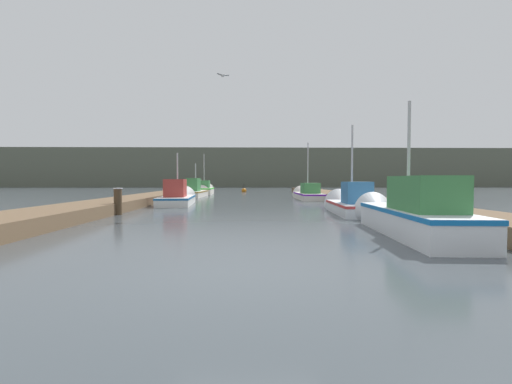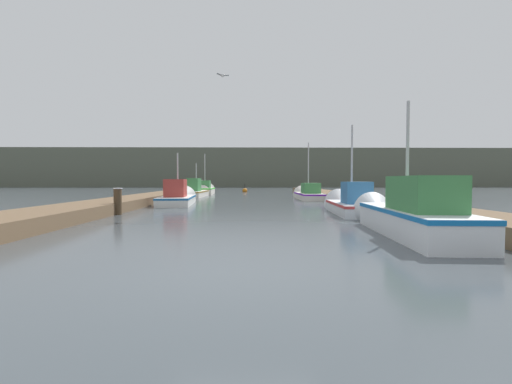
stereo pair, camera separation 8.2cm
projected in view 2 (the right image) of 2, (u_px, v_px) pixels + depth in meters
name	position (u px, v px, depth m)	size (l,w,h in m)	color
ground_plane	(243.00, 274.00, 5.08)	(200.00, 200.00, 0.00)	#3D4449
dock_left	(144.00, 199.00, 20.94)	(2.32, 40.00, 0.46)	brown
dock_right	(352.00, 199.00, 21.17)	(2.32, 40.00, 0.46)	brown
distant_shore_ridge	(249.00, 169.00, 74.17)	(120.00, 16.00, 7.68)	#565B4C
fishing_boat_0	(405.00, 213.00, 9.00)	(1.73, 5.97, 3.73)	silver
fishing_boat_1	(350.00, 204.00, 14.62)	(1.81, 5.04, 4.18)	silver
fishing_boat_2	(179.00, 197.00, 19.94)	(2.06, 5.65, 3.50)	silver
fishing_boat_3	(308.00, 194.00, 25.10)	(1.53, 5.80, 4.57)	silver
fishing_boat_4	(197.00, 191.00, 28.74)	(1.63, 5.99, 3.21)	silver
fishing_boat_5	(205.00, 190.00, 33.49)	(1.74, 5.06, 4.37)	silver
mooring_piling_0	(201.00, 186.00, 38.40)	(0.35, 0.35, 1.40)	#473523
mooring_piling_1	(118.00, 201.00, 13.74)	(0.36, 0.36, 1.08)	#473523
channel_buoy	(245.00, 191.00, 39.66)	(0.57, 0.57, 1.07)	#BF6513
seagull_lead	(223.00, 75.00, 14.83)	(0.54, 0.36, 0.12)	white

